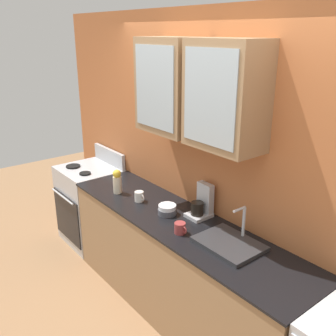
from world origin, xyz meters
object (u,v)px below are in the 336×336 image
Objects in this scene: stove_range at (91,204)px; sink_faucet at (229,243)px; bowl_stack at (167,210)px; coffee_maker at (202,204)px; cup_near_sink at (180,228)px; cup_near_bowls at (139,196)px; vase at (117,181)px.

stove_range is 2.34× the size of sink_faucet.
bowl_stack is (-0.69, -0.04, 0.02)m from sink_faucet.
cup_near_sink is at bearing -70.88° from coffee_maker.
stove_range is 2.22m from sink_faucet.
cup_near_bowls is (1.11, -0.04, 0.50)m from stove_range.
stove_range is 1.88m from cup_near_sink.
bowl_stack is at bearing -134.88° from coffee_maker.
stove_range is 1.56m from bowl_stack.
coffee_maker reaches higher than bowl_stack.
stove_range is 1.79m from coffee_maker.
vase is at bearing 178.23° from cup_near_sink.
cup_near_sink is at bearing -1.77° from vase.
sink_faucet is at bearing 4.53° from cup_near_bowls.
coffee_maker reaches higher than cup_near_sink.
stove_range reaches higher than cup_near_sink.
sink_faucet is 1.36m from vase.
stove_range is 1.00m from vase.
coffee_maker is (-0.48, 0.16, 0.09)m from sink_faucet.
coffee_maker is (-0.12, 0.34, 0.06)m from cup_near_sink.
sink_faucet is 1.98× the size of vase.
coffee_maker is at bearing 45.12° from bowl_stack.
vase reaches higher than cup_near_sink.
stove_range is 3.82× the size of coffee_maker.
sink_faucet is 2.89× the size of bowl_stack.
cup_near_bowls is 0.42× the size of coffee_maker.
bowl_stack is 0.30m from coffee_maker.
cup_near_sink is at bearing -154.88° from sink_faucet.
coffee_maker reaches higher than sink_faucet.
coffee_maker is (1.69, 0.21, 0.56)m from stove_range.
vase reaches higher than stove_range.
cup_near_sink is 0.36m from coffee_maker.
sink_faucet is (2.17, 0.04, 0.48)m from stove_range.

